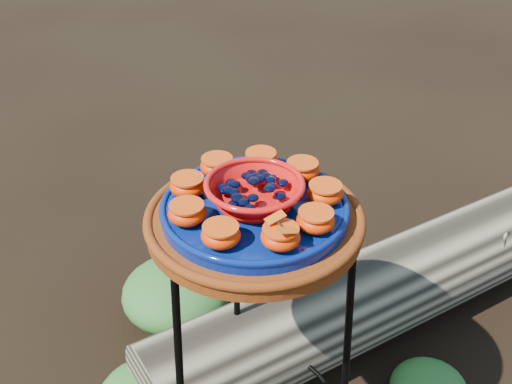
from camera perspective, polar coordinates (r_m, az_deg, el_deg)
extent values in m
cylinder|color=#4B1B08|center=(1.25, -0.13, -2.69)|extent=(0.42, 0.42, 0.03)
cylinder|color=navy|center=(1.23, -0.13, -1.60)|extent=(0.36, 0.36, 0.02)
ellipsoid|color=#D64900|center=(1.11, 2.20, -4.02)|extent=(0.07, 0.07, 0.04)
ellipsoid|color=#D64900|center=(1.15, 5.32, -2.55)|extent=(0.07, 0.07, 0.04)
ellipsoid|color=#D64900|center=(1.23, 6.15, -0.11)|extent=(0.07, 0.07, 0.04)
ellipsoid|color=#D64900|center=(1.30, 4.13, 1.93)|extent=(0.07, 0.07, 0.04)
ellipsoid|color=#D64900|center=(1.33, 0.44, 2.83)|extent=(0.07, 0.07, 0.04)
ellipsoid|color=#D64900|center=(1.31, -3.47, 2.32)|extent=(0.07, 0.07, 0.04)
ellipsoid|color=#D64900|center=(1.25, -6.10, 0.54)|extent=(0.07, 0.07, 0.04)
ellipsoid|color=#D64900|center=(1.17, -6.15, -1.90)|extent=(0.07, 0.07, 0.04)
ellipsoid|color=#D64900|center=(1.12, -3.14, -3.86)|extent=(0.07, 0.07, 0.04)
ellipsoid|color=#295B22|center=(2.05, -7.09, -8.74)|extent=(0.34, 0.34, 0.17)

